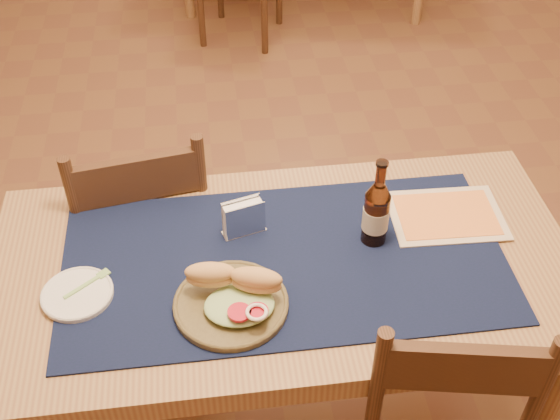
{
  "coord_description": "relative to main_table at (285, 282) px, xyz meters",
  "views": [
    {
      "loc": [
        -0.18,
        -2.11,
        2.13
      ],
      "look_at": [
        0.0,
        -0.7,
        0.85
      ],
      "focal_mm": 45.0,
      "sensor_mm": 36.0,
      "label": 1
    }
  ],
  "objects": [
    {
      "name": "main_table",
      "position": [
        0.0,
        0.0,
        0.0
      ],
      "size": [
        1.6,
        0.8,
        0.75
      ],
      "color": "#A17D4C",
      "rests_on": "ground"
    },
    {
      "name": "placemat",
      "position": [
        0.0,
        0.0,
        0.09
      ],
      "size": [
        1.2,
        0.6,
        0.01
      ],
      "primitive_type": "cube",
      "color": "#0F1437",
      "rests_on": "main_table"
    },
    {
      "name": "baseboard",
      "position": [
        0.0,
        0.8,
        -0.62
      ],
      "size": [
        6.0,
        7.0,
        0.1
      ],
      "color": "#492B1A",
      "rests_on": "ground"
    },
    {
      "name": "chair_main_far",
      "position": [
        -0.42,
        0.46,
        -0.18
      ],
      "size": [
        0.5,
        0.5,
        0.94
      ],
      "color": "#492B1A",
      "rests_on": "ground"
    },
    {
      "name": "sandwich_plate",
      "position": [
        -0.15,
        -0.14,
        0.12
      ],
      "size": [
        0.29,
        0.29,
        0.11
      ],
      "color": "brown",
      "rests_on": "placemat"
    },
    {
      "name": "side_plate",
      "position": [
        -0.55,
        -0.06,
        0.1
      ],
      "size": [
        0.18,
        0.18,
        0.02
      ],
      "color": "white",
      "rests_on": "placemat"
    },
    {
      "name": "fork",
      "position": [
        -0.51,
        -0.03,
        0.1
      ],
      "size": [
        0.12,
        0.1,
        0.0
      ],
      "color": "#8FC66D",
      "rests_on": "side_plate"
    },
    {
      "name": "beer_bottle",
      "position": [
        0.26,
        0.05,
        0.19
      ],
      "size": [
        0.07,
        0.07,
        0.27
      ],
      "color": "#401D0B",
      "rests_on": "placemat"
    },
    {
      "name": "napkin_holder",
      "position": [
        -0.1,
        0.13,
        0.14
      ],
      "size": [
        0.13,
        0.08,
        0.11
      ],
      "color": "silver",
      "rests_on": "placemat"
    },
    {
      "name": "menu_card",
      "position": [
        0.49,
        0.12,
        0.09
      ],
      "size": [
        0.33,
        0.25,
        0.01
      ],
      "color": "beige",
      "rests_on": "placemat"
    }
  ]
}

